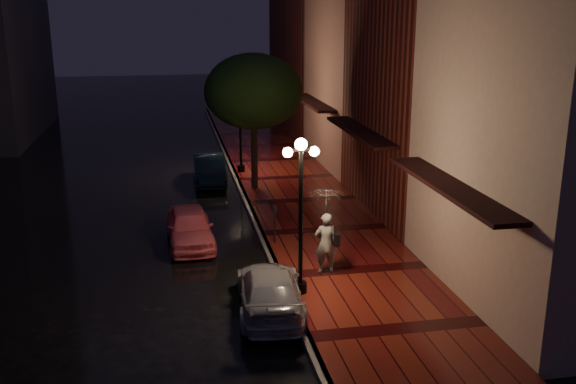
{
  "coord_description": "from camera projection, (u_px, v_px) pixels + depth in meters",
  "views": [
    {
      "loc": [
        -2.99,
        -20.88,
        7.63
      ],
      "look_at": [
        1.08,
        0.67,
        1.4
      ],
      "focal_mm": 40.0,
      "sensor_mm": 36.0,
      "label": 1
    }
  ],
  "objects": [
    {
      "name": "pink_car",
      "position": [
        190.0,
        227.0,
        21.49
      ],
      "size": [
        1.64,
        3.75,
        1.26
      ],
      "primitive_type": "imported",
      "rotation": [
        0.0,
        0.0,
        0.04
      ],
      "color": "#E85F71",
      "rests_on": "ground"
    },
    {
      "name": "navy_car",
      "position": [
        209.0,
        169.0,
        29.21
      ],
      "size": [
        1.39,
        3.91,
        1.28
      ],
      "primitive_type": "imported",
      "rotation": [
        0.0,
        0.0,
        -0.01
      ],
      "color": "black",
      "rests_on": "ground"
    },
    {
      "name": "storefront_far",
      "position": [
        370.0,
        76.0,
        31.83
      ],
      "size": [
        5.0,
        8.0,
        9.0
      ],
      "primitive_type": "cube",
      "color": "#8C5951",
      "rests_on": "ground"
    },
    {
      "name": "sidewalk",
      "position": [
        324.0,
        231.0,
        22.74
      ],
      "size": [
        4.5,
        60.0,
        0.15
      ],
      "primitive_type": "cube",
      "color": "#460C0D",
      "rests_on": "ground"
    },
    {
      "name": "streetlamp_near",
      "position": [
        301.0,
        207.0,
        16.98
      ],
      "size": [
        0.96,
        0.36,
        4.31
      ],
      "color": "black",
      "rests_on": "sidewalk"
    },
    {
      "name": "storefront_near",
      "position": [
        557.0,
        144.0,
        16.77
      ],
      "size": [
        5.0,
        8.0,
        8.5
      ],
      "primitive_type": "cube",
      "color": "gray",
      "rests_on": "ground"
    },
    {
      "name": "street_tree",
      "position": [
        254.0,
        94.0,
        26.97
      ],
      "size": [
        4.16,
        4.16,
        5.8
      ],
      "color": "black",
      "rests_on": "sidewalk"
    },
    {
      "name": "storefront_extra",
      "position": [
        323.0,
        53.0,
        41.14
      ],
      "size": [
        5.0,
        12.0,
        10.0
      ],
      "primitive_type": "cube",
      "color": "#511914",
      "rests_on": "ground"
    },
    {
      "name": "woman_with_umbrella",
      "position": [
        326.0,
        218.0,
        18.51
      ],
      "size": [
        1.07,
        1.09,
        2.58
      ],
      "rotation": [
        0.0,
        0.0,
        3.14
      ],
      "color": "silver",
      "rests_on": "sidewalk"
    },
    {
      "name": "parking_meter",
      "position": [
        275.0,
        220.0,
        21.21
      ],
      "size": [
        0.14,
        0.12,
        1.3
      ],
      "rotation": [
        0.0,
        0.0,
        -0.29
      ],
      "color": "black",
      "rests_on": "sidewalk"
    },
    {
      "name": "storefront_mid",
      "position": [
        437.0,
        69.0,
        23.99
      ],
      "size": [
        5.0,
        8.0,
        11.0
      ],
      "primitive_type": "cube",
      "color": "#511914",
      "rests_on": "ground"
    },
    {
      "name": "ground",
      "position": [
        261.0,
        237.0,
        22.35
      ],
      "size": [
        120.0,
        120.0,
        0.0
      ],
      "primitive_type": "plane",
      "color": "black",
      "rests_on": "ground"
    },
    {
      "name": "streetlamp_far",
      "position": [
        240.0,
        121.0,
        30.21
      ],
      "size": [
        0.96,
        0.36,
        4.31
      ],
      "color": "black",
      "rests_on": "sidewalk"
    },
    {
      "name": "curb",
      "position": [
        261.0,
        235.0,
        22.33
      ],
      "size": [
        0.25,
        60.0,
        0.15
      ],
      "primitive_type": "cube",
      "color": "#595451",
      "rests_on": "ground"
    },
    {
      "name": "silver_car",
      "position": [
        270.0,
        290.0,
        16.72
      ],
      "size": [
        2.02,
        4.19,
        1.18
      ],
      "primitive_type": "imported",
      "rotation": [
        0.0,
        0.0,
        3.05
      ],
      "color": "#A7A7AE",
      "rests_on": "ground"
    }
  ]
}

